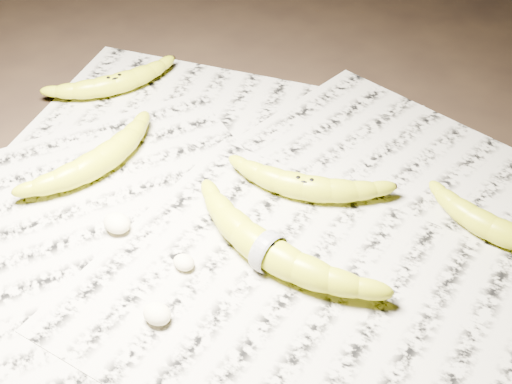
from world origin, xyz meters
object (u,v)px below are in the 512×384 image
Objects in this scene: banana_taped at (268,249)px; banana_left_b at (99,159)px; banana_left_a at (114,82)px; banana_upper_a at (494,226)px; banana_center at (305,185)px.

banana_left_b is at bearing -175.69° from banana_taped.
banana_left_b is (0.13, -0.15, 0.00)m from banana_left_a.
banana_taped is (0.41, -0.14, 0.00)m from banana_left_a.
banana_upper_a is (0.60, 0.06, 0.00)m from banana_left_a.
banana_center is at bearing 108.55° from banana_taped.
banana_left_a is at bearing 164.06° from banana_taped.
banana_taped reaches higher than banana_left_b.
banana_left_a is 0.60m from banana_upper_a.
banana_left_b is at bearing -155.41° from banana_upper_a.
banana_upper_a is at bearing -2.84° from banana_center.
banana_taped is 1.46× the size of banana_upper_a.
banana_taped is at bearing -132.34° from banana_upper_a.
banana_taped is at bearing -97.14° from banana_center.
banana_left_a is at bearing 154.74° from banana_center.
banana_left_b is 1.03× the size of banana_center.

